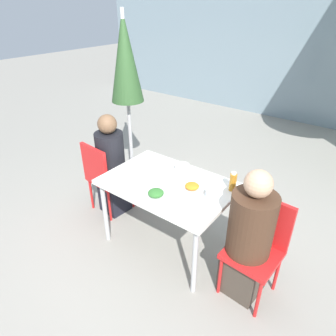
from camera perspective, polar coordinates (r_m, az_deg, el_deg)
ground_plane at (r=3.18m, az=0.00°, el=-13.94°), size 24.00×24.00×0.00m
building_facade at (r=6.50m, az=26.44°, el=20.64°), size 10.00×0.20×3.00m
dining_table at (r=2.76m, az=0.00°, el=-3.90°), size 1.17×0.79×0.73m
chair_left at (r=3.38m, az=-12.14°, el=-1.09°), size 0.43×0.43×0.86m
person_left at (r=3.35m, az=-10.65°, el=0.05°), size 0.30×0.30×1.17m
chair_right at (r=2.55m, az=16.84°, el=-13.26°), size 0.43×0.43×0.86m
person_right at (r=2.48m, az=15.11°, el=-13.02°), size 0.35×0.35×1.17m
closed_umbrella at (r=3.70m, az=-8.08°, el=19.02°), size 0.39×0.39×2.11m
plate_0 at (r=2.62m, az=4.59°, el=-3.72°), size 0.22×0.22×0.06m
plate_1 at (r=2.52m, az=-2.32°, el=-5.04°), size 0.25×0.25×0.07m
bottle at (r=2.64m, az=12.26°, el=-2.57°), size 0.06×0.06×0.18m
drinking_cup at (r=2.52m, az=7.91°, el=-4.89°), size 0.07×0.07×0.09m
salad_bowl at (r=2.92m, az=2.69°, el=0.15°), size 0.15×0.15×0.06m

